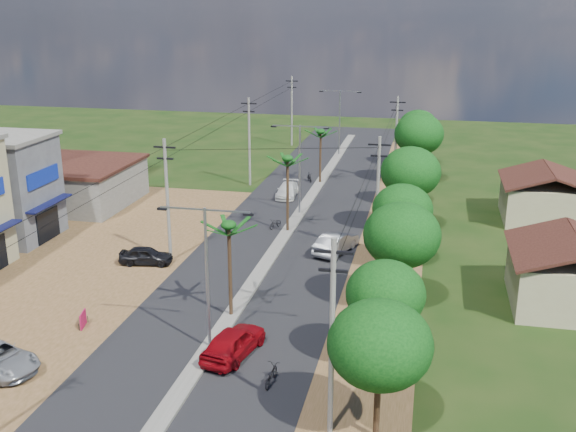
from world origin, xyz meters
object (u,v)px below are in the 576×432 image
car_silver_mid (336,243)px  moto_rider_east (271,376)px  car_white_far (287,191)px  roadside_sign (83,320)px  car_parked_dark (146,256)px  car_red_near (234,343)px

car_silver_mid → moto_rider_east: 18.83m
car_silver_mid → moto_rider_east: size_ratio=2.62×
car_white_far → roadside_sign: bearing=-103.5°
car_silver_mid → roadside_sign: bearing=69.9°
car_parked_dark → roadside_sign: (0.44, -9.98, -0.18)m
car_red_near → car_white_far: bearing=-70.8°
car_silver_mid → car_parked_dark: car_silver_mid is taller
car_red_near → roadside_sign: bearing=3.8°
car_silver_mid → roadside_sign: size_ratio=4.16×
car_red_near → moto_rider_east: (2.58, -2.26, -0.33)m
roadside_sign → car_parked_dark: bearing=78.9°
car_parked_dark → roadside_sign: size_ratio=3.38×
car_silver_mid → moto_rider_east: (-0.48, -18.82, -0.30)m
car_parked_dark → roadside_sign: bearing=173.9°
car_red_near → car_white_far: (-3.76, 30.83, -0.16)m
car_white_far → moto_rider_east: car_white_far is taller
car_red_near → car_parked_dark: size_ratio=1.23×
car_red_near → moto_rider_east: bearing=151.0°
car_silver_mid → car_white_far: size_ratio=1.06×
car_red_near → roadside_sign: size_ratio=4.18×
car_white_far → car_parked_dark: bearing=-110.1°
car_white_far → car_parked_dark: 20.40m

